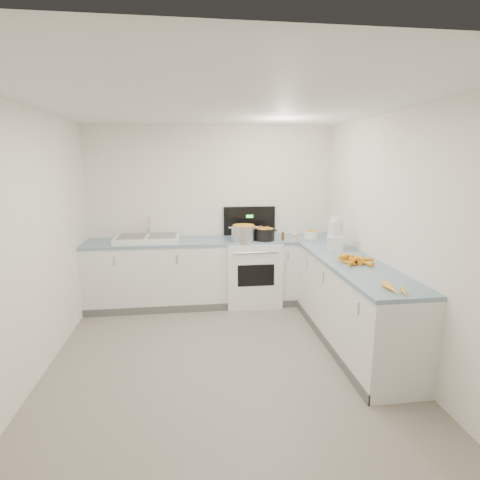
{
  "coord_description": "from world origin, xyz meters",
  "views": [
    {
      "loc": [
        -0.27,
        -3.42,
        2.02
      ],
      "look_at": [
        0.3,
        1.1,
        1.05
      ],
      "focal_mm": 28.0,
      "sensor_mm": 36.0,
      "label": 1
    }
  ],
  "objects": [
    {
      "name": "black_pot",
      "position": [
        0.7,
        1.55,
        1.01
      ],
      "size": [
        0.35,
        0.35,
        0.19
      ],
      "primitive_type": "cylinder",
      "rotation": [
        0.0,
        0.0,
        -0.43
      ],
      "color": "black",
      "rests_on": "stove"
    },
    {
      "name": "wall_left",
      "position": [
        -1.75,
        0.0,
        1.25
      ],
      "size": [
        0.0,
        4.0,
        2.5
      ],
      "primitive_type": null,
      "rotation": [
        1.57,
        0.0,
        1.57
      ],
      "color": "white",
      "rests_on": "ground"
    },
    {
      "name": "wooden_spoon",
      "position": [
        0.7,
        1.55,
        1.12
      ],
      "size": [
        0.1,
        0.34,
        0.01
      ],
      "primitive_type": "cylinder",
      "rotation": [
        1.57,
        0.0,
        0.26
      ],
      "color": "#AD7A47",
      "rests_on": "black_pot"
    },
    {
      "name": "counter_right",
      "position": [
        1.45,
        0.3,
        0.47
      ],
      "size": [
        0.62,
        2.2,
        0.94
      ],
      "color": "white",
      "rests_on": "ground"
    },
    {
      "name": "counter_back",
      "position": [
        0.0,
        1.7,
        0.47
      ],
      "size": [
        3.5,
        0.62,
        0.94
      ],
      "color": "white",
      "rests_on": "ground"
    },
    {
      "name": "peelings",
      "position": [
        -1.1,
        1.68,
        1.02
      ],
      "size": [
        0.22,
        0.24,
        0.01
      ],
      "color": "tan",
      "rests_on": "sink"
    },
    {
      "name": "steel_pot",
      "position": [
        0.4,
        1.54,
        1.04
      ],
      "size": [
        0.41,
        0.41,
        0.24
      ],
      "primitive_type": "cylinder",
      "rotation": [
        0.0,
        0.0,
        0.31
      ],
      "color": "silver",
      "rests_on": "stove"
    },
    {
      "name": "wall_front",
      "position": [
        0.0,
        -2.0,
        1.25
      ],
      "size": [
        3.5,
        0.0,
        2.5
      ],
      "primitive_type": null,
      "rotation": [
        -1.57,
        0.0,
        0.0
      ],
      "color": "white",
      "rests_on": "ground"
    },
    {
      "name": "extract_bottle",
      "position": [
        0.95,
        1.52,
        0.99
      ],
      "size": [
        0.04,
        0.04,
        0.1
      ],
      "primitive_type": "cylinder",
      "color": "#593319",
      "rests_on": "counter_back"
    },
    {
      "name": "ceiling",
      "position": [
        0.0,
        0.0,
        2.5
      ],
      "size": [
        3.5,
        4.0,
        0.0
      ],
      "primitive_type": null,
      "rotation": [
        3.14,
        0.0,
        0.0
      ],
      "color": "white",
      "rests_on": "ground"
    },
    {
      "name": "wall_back",
      "position": [
        0.0,
        2.0,
        1.25
      ],
      "size": [
        3.5,
        0.0,
        2.5
      ],
      "primitive_type": null,
      "rotation": [
        1.57,
        0.0,
        0.0
      ],
      "color": "white",
      "rests_on": "ground"
    },
    {
      "name": "wall_right",
      "position": [
        1.75,
        0.0,
        1.25
      ],
      "size": [
        0.0,
        4.0,
        2.5
      ],
      "primitive_type": null,
      "rotation": [
        1.57,
        0.0,
        -1.57
      ],
      "color": "white",
      "rests_on": "ground"
    },
    {
      "name": "carrot_pile",
      "position": [
        1.43,
        0.28,
        0.98
      ],
      "size": [
        0.42,
        0.39,
        0.09
      ],
      "color": "orange",
      "rests_on": "counter_right"
    },
    {
      "name": "stove",
      "position": [
        0.55,
        1.69,
        0.47
      ],
      "size": [
        0.76,
        0.65,
        1.36
      ],
      "color": "white",
      "rests_on": "ground"
    },
    {
      "name": "mixing_bowl",
      "position": [
        1.38,
        1.61,
        0.99
      ],
      "size": [
        0.27,
        0.27,
        0.1
      ],
      "primitive_type": "cylinder",
      "rotation": [
        0.0,
        0.0,
        0.21
      ],
      "color": "white",
      "rests_on": "counter_back"
    },
    {
      "name": "peeled_carrots",
      "position": [
        1.4,
        -0.61,
        0.96
      ],
      "size": [
        0.14,
        0.36,
        0.04
      ],
      "color": "#FFAB26",
      "rests_on": "counter_right"
    },
    {
      "name": "floor",
      "position": [
        0.0,
        0.0,
        0.0
      ],
      "size": [
        3.5,
        4.0,
        0.0
      ],
      "primitive_type": null,
      "color": "gray",
      "rests_on": "ground"
    },
    {
      "name": "sink",
      "position": [
        -0.9,
        1.7,
        0.98
      ],
      "size": [
        0.86,
        0.52,
        0.31
      ],
      "color": "white",
      "rests_on": "counter_back"
    },
    {
      "name": "food_processor",
      "position": [
        1.46,
        0.91,
        1.11
      ],
      "size": [
        0.26,
        0.29,
        0.4
      ],
      "color": "white",
      "rests_on": "counter_right"
    },
    {
      "name": "spice_jar",
      "position": [
        1.12,
        1.5,
        0.98
      ],
      "size": [
        0.04,
        0.04,
        0.08
      ],
      "primitive_type": "cylinder",
      "color": "#E5B266",
      "rests_on": "counter_back"
    }
  ]
}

